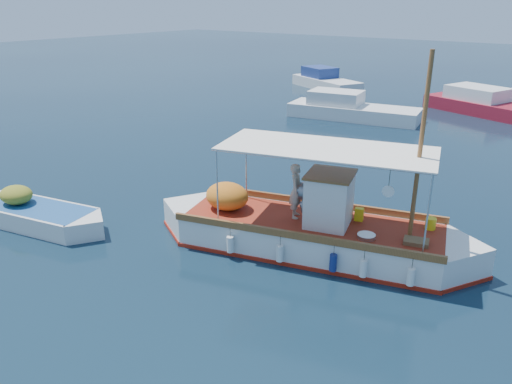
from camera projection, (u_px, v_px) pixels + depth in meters
The scene contains 6 objects.
ground at pixel (301, 256), 14.04m from camera, with size 160.00×160.00×0.00m, color black.
fishing_caique at pixel (309, 232), 14.28m from camera, with size 9.24×4.47×5.87m.
dinghy at pixel (34, 216), 15.96m from camera, with size 5.43×2.41×1.36m.
bg_boat_nw at pixel (350, 110), 30.01m from camera, with size 8.00×3.78×1.80m.
bg_boat_n at pixel (491, 107), 31.02m from camera, with size 9.02×5.47×1.80m.
bg_boat_far_w at pixel (325, 82), 40.30m from camera, with size 6.98×4.86×1.80m.
Camera 1 is at (6.50, -10.68, 6.76)m, focal length 35.00 mm.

